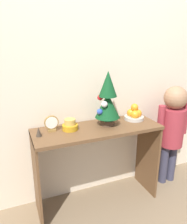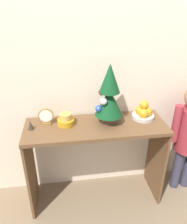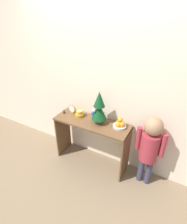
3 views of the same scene
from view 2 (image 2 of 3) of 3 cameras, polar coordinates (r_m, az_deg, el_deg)
name	(u,v)px [view 2 (image 2 of 3)]	position (r m, az deg, el deg)	size (l,w,h in m)	color
ground_plane	(99,213)	(2.13, 1.41, -24.86)	(12.00, 12.00, 0.00)	#7A664C
back_wall	(92,60)	(1.81, -0.49, 13.32)	(7.00, 0.05, 2.50)	beige
console_table	(96,144)	(1.86, 0.60, -8.44)	(1.15, 0.40, 0.79)	brown
mini_tree	(109,95)	(1.69, 4.10, 4.33)	(0.22, 0.22, 0.49)	#4C3828
fruit_bowl	(143,113)	(1.89, 12.90, -0.18)	(0.19, 0.19, 0.16)	#B7B2A8
singing_bowl	(66,120)	(1.76, -7.27, -2.10)	(0.14, 0.14, 0.10)	#B78419
desk_clock	(46,117)	(1.78, -12.29, -1.22)	(0.12, 0.04, 0.14)	olive
figurine	(30,125)	(1.76, -16.14, -3.28)	(0.05, 0.05, 0.08)	#382D23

